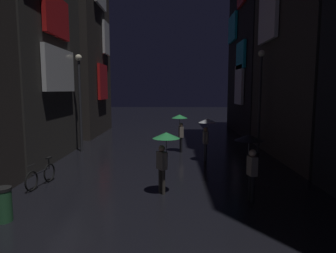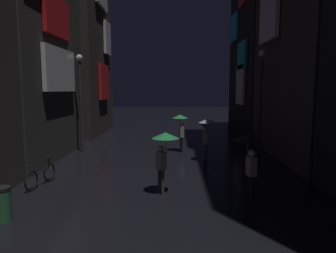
# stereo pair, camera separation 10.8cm
# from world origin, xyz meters

# --- Properties ---
(building_left_mid) EXTENTS (4.25, 7.32, 12.48)m
(building_left_mid) POSITION_xyz_m (-7.47, 12.65, 6.25)
(building_left_mid) COLOR #33302D
(building_left_mid) RESTS_ON ground
(building_left_far) EXTENTS (4.25, 7.29, 18.39)m
(building_left_far) POSITION_xyz_m (-7.48, 21.65, 9.20)
(building_left_far) COLOR #2D2826
(building_left_far) RESTS_ON ground
(building_right_far) EXTENTS (4.25, 8.70, 13.52)m
(building_right_far) POSITION_xyz_m (7.48, 22.35, 6.76)
(building_right_far) COLOR black
(building_right_far) RESTS_ON ground
(pedestrian_midstreet_centre_green) EXTENTS (0.90, 0.90, 2.12)m
(pedestrian_midstreet_centre_green) POSITION_xyz_m (0.62, 14.45, 1.67)
(pedestrian_midstreet_centre_green) COLOR black
(pedestrian_midstreet_centre_green) RESTS_ON ground
(pedestrian_midstreet_left_clear) EXTENTS (0.90, 0.90, 2.12)m
(pedestrian_midstreet_left_clear) POSITION_xyz_m (1.89, 12.19, 1.67)
(pedestrian_midstreet_left_clear) COLOR #2D2D38
(pedestrian_midstreet_left_clear) RESTS_ON ground
(pedestrian_foreground_left_black) EXTENTS (0.90, 0.90, 2.12)m
(pedestrian_foreground_left_black) POSITION_xyz_m (2.63, 6.86, 1.67)
(pedestrian_foreground_left_black) COLOR black
(pedestrian_foreground_left_black) RESTS_ON ground
(pedestrian_far_right_green) EXTENTS (0.90, 0.90, 2.12)m
(pedestrian_far_right_green) POSITION_xyz_m (-0.05, 7.36, 1.67)
(pedestrian_far_right_green) COLOR #38332D
(pedestrian_far_right_green) RESTS_ON ground
(bicycle_parked_at_storefront) EXTENTS (0.35, 1.81, 0.96)m
(bicycle_parked_at_storefront) POSITION_xyz_m (-4.60, 8.18, 0.39)
(bicycle_parked_at_storefront) COLOR black
(bicycle_parked_at_storefront) RESTS_ON ground
(streetlamp_left_far) EXTENTS (0.36, 0.36, 5.46)m
(streetlamp_left_far) POSITION_xyz_m (-5.00, 14.40, 3.42)
(streetlamp_left_far) COLOR #2D2D33
(streetlamp_left_far) RESTS_ON ground
(streetlamp_right_far) EXTENTS (0.36, 0.36, 5.65)m
(streetlamp_right_far) POSITION_xyz_m (5.00, 14.20, 3.52)
(streetlamp_right_far) COLOR #2D2D33
(streetlamp_right_far) RESTS_ON ground
(trash_bin) EXTENTS (0.46, 0.46, 0.93)m
(trash_bin) POSITION_xyz_m (-4.30, 5.21, 0.47)
(trash_bin) COLOR #265933
(trash_bin) RESTS_ON ground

